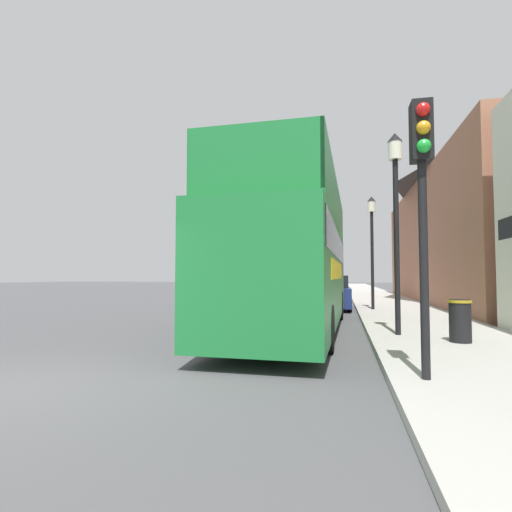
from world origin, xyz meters
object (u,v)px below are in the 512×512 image
object	(u,v)px
tour_bus	(296,265)
lamp_post_second	(372,231)
parked_car_ahead_of_bus	(331,294)
lamp_post_nearest	(396,195)
litter_bin	(460,319)
traffic_signal	(422,174)

from	to	relation	value
tour_bus	lamp_post_second	size ratio (longest dim) A/B	2.20
parked_car_ahead_of_bus	lamp_post_nearest	xyz separation A→B (m)	(1.84, -8.90, 2.80)
lamp_post_nearest	litter_bin	xyz separation A→B (m)	(1.15, -0.88, -2.91)
traffic_signal	litter_bin	distance (m)	4.37
parked_car_ahead_of_bus	tour_bus	bearing A→B (deg)	-96.49
tour_bus	litter_bin	xyz separation A→B (m)	(3.76, -2.19, -1.23)
parked_car_ahead_of_bus	lamp_post_nearest	size ratio (longest dim) A/B	0.88
lamp_post_second	litter_bin	distance (m)	8.97
litter_bin	traffic_signal	bearing A→B (deg)	-111.46
tour_bus	litter_bin	bearing A→B (deg)	-28.43
lamp_post_second	litter_bin	size ratio (longest dim) A/B	5.32
litter_bin	tour_bus	bearing A→B (deg)	149.74
parked_car_ahead_of_bus	traffic_signal	world-z (taller)	traffic_signal
tour_bus	parked_car_ahead_of_bus	size ratio (longest dim) A/B	2.45
lamp_post_second	lamp_post_nearest	bearing A→B (deg)	-89.80
tour_bus	traffic_signal	world-z (taller)	tour_bus
parked_car_ahead_of_bus	traffic_signal	bearing A→B (deg)	-83.62
tour_bus	traffic_signal	xyz separation A→B (m)	(2.41, -5.63, 1.12)
tour_bus	lamp_post_second	xyz separation A→B (m)	(2.58, 6.23, 1.61)
lamp_post_second	litter_bin	xyz separation A→B (m)	(1.18, -8.43, -2.85)
lamp_post_nearest	parked_car_ahead_of_bus	bearing A→B (deg)	101.67
traffic_signal	parked_car_ahead_of_bus	bearing A→B (deg)	97.07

